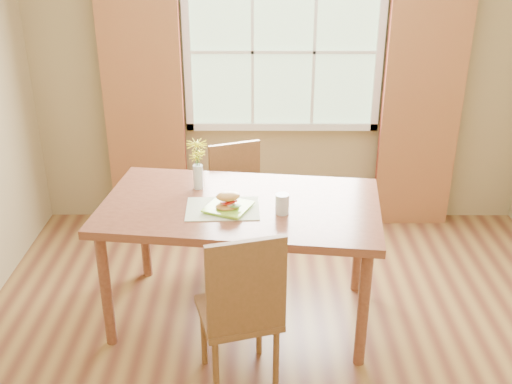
{
  "coord_description": "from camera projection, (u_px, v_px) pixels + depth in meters",
  "views": [
    {
      "loc": [
        -0.2,
        -3.01,
        2.5
      ],
      "look_at": [
        -0.22,
        0.34,
        0.95
      ],
      "focal_mm": 42.0,
      "sensor_mm": 36.0,
      "label": 1
    }
  ],
  "objects": [
    {
      "name": "plate",
      "position": [
        228.0,
        208.0,
        3.69
      ],
      "size": [
        0.33,
        0.33,
        0.01
      ],
      "primitive_type": "cube",
      "rotation": [
        0.0,
        0.0,
        -0.4
      ],
      "color": "#93D735",
      "rests_on": "placemat"
    },
    {
      "name": "chair_near",
      "position": [
        242.0,
        307.0,
        3.26
      ],
      "size": [
        0.53,
        0.53,
        1.03
      ],
      "rotation": [
        0.0,
        0.0,
        0.28
      ],
      "color": "brown",
      "rests_on": "room"
    },
    {
      "name": "flower_vase",
      "position": [
        197.0,
        160.0,
        3.9
      ],
      "size": [
        0.14,
        0.14,
        0.34
      ],
      "color": "silver",
      "rests_on": "dining_table"
    },
    {
      "name": "placemat",
      "position": [
        223.0,
        209.0,
        3.7
      ],
      "size": [
        0.46,
        0.35,
        0.01
      ],
      "primitive_type": "cube",
      "rotation": [
        0.0,
        0.0,
        0.04
      ],
      "color": "beige",
      "rests_on": "dining_table"
    },
    {
      "name": "curtain_right",
      "position": [
        422.0,
        103.0,
        4.93
      ],
      "size": [
        0.65,
        0.08,
        2.2
      ],
      "primitive_type": "cube",
      "color": "maroon",
      "rests_on": "room"
    },
    {
      "name": "window",
      "position": [
        283.0,
        52.0,
        4.85
      ],
      "size": [
        1.62,
        0.06,
        1.32
      ],
      "color": "#A2C897",
      "rests_on": "room"
    },
    {
      "name": "croissant_sandwich",
      "position": [
        228.0,
        201.0,
        3.64
      ],
      "size": [
        0.17,
        0.14,
        0.11
      ],
      "rotation": [
        0.0,
        0.0,
        0.24
      ],
      "color": "#EE9E51",
      "rests_on": "plate"
    },
    {
      "name": "chair_far",
      "position": [
        240.0,
        201.0,
        4.55
      ],
      "size": [
        0.51,
        0.51,
        0.96
      ],
      "rotation": [
        0.0,
        0.0,
        0.36
      ],
      "color": "brown",
      "rests_on": "room"
    },
    {
      "name": "dining_table",
      "position": [
        241.0,
        215.0,
        3.82
      ],
      "size": [
        1.85,
        1.19,
        0.85
      ],
      "rotation": [
        0.0,
        0.0,
        -0.12
      ],
      "color": "brown",
      "rests_on": "room"
    },
    {
      "name": "water_glass",
      "position": [
        282.0,
        204.0,
        3.63
      ],
      "size": [
        0.08,
        0.08,
        0.13
      ],
      "color": "silver",
      "rests_on": "dining_table"
    },
    {
      "name": "room",
      "position": [
        296.0,
        151.0,
        3.22
      ],
      "size": [
        4.24,
        3.84,
        2.74
      ],
      "color": "olive",
      "rests_on": "ground"
    },
    {
      "name": "curtain_left",
      "position": [
        144.0,
        103.0,
        4.94
      ],
      "size": [
        0.65,
        0.08,
        2.2
      ],
      "primitive_type": "cube",
      "color": "maroon",
      "rests_on": "room"
    }
  ]
}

